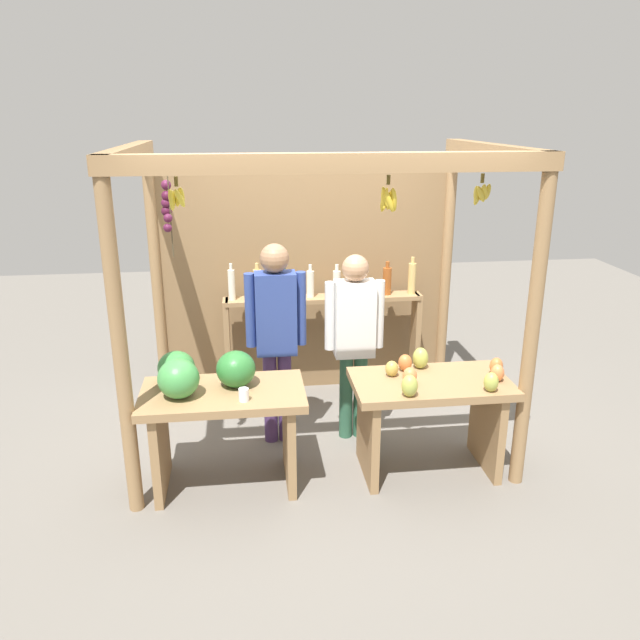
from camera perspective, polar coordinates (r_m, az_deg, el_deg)
name	(u,v)px	position (r m, az deg, el deg)	size (l,w,h in m)	color
ground_plane	(317,431)	(5.47, -0.25, -10.09)	(12.00, 12.00, 0.00)	slate
market_stall	(311,262)	(5.37, -0.85, 5.30)	(2.88, 1.99, 2.38)	#99754C
fruit_counter_left	(214,401)	(4.54, -9.66, -7.29)	(1.16, 0.67, 1.02)	#99754C
fruit_counter_right	(430,403)	(4.75, 10.05, -7.49)	(1.16, 0.64, 0.91)	#99754C
bottle_shelf_unit	(324,316)	(5.81, 0.37, 0.36)	(1.84, 0.22, 1.35)	#99754C
vendor_man	(276,326)	(4.94, -4.03, -0.57)	(0.48, 0.23, 1.67)	#4C3164
vendor_woman	(354,332)	(5.03, 3.15, -1.06)	(0.48, 0.21, 1.57)	#2E5F45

